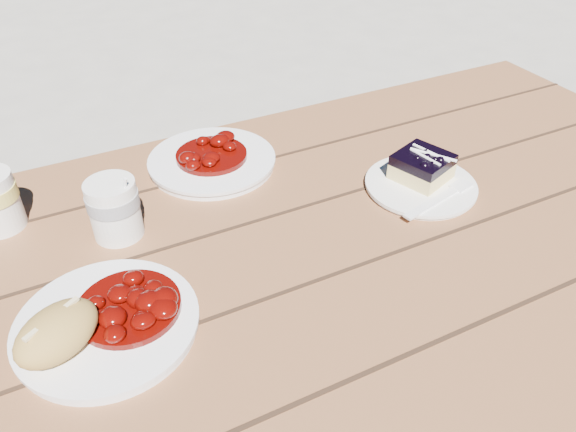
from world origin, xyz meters
name	(u,v)px	position (x,y,z in m)	size (l,w,h in m)	color
picnic_table	(179,364)	(0.00, 0.00, 0.59)	(2.00, 1.55, 0.75)	brown
main_plate	(108,325)	(-0.08, -0.04, 0.76)	(0.22, 0.22, 0.02)	white
goulash_stew	(127,298)	(-0.05, -0.03, 0.79)	(0.13, 0.13, 0.04)	#540603
bread_roll	(57,333)	(-0.14, -0.06, 0.79)	(0.11, 0.07, 0.06)	#B08B43
dessert_plate	(421,186)	(0.46, 0.04, 0.76)	(0.18, 0.18, 0.01)	white
blueberry_cake	(422,166)	(0.47, 0.05, 0.78)	(0.11, 0.11, 0.05)	#ECD480
fork_dessert	(432,203)	(0.44, -0.02, 0.76)	(0.03, 0.16, 0.01)	white
coffee_cup	(114,209)	(-0.03, 0.15, 0.80)	(0.07, 0.07, 0.09)	white
second_plate	(212,162)	(0.17, 0.27, 0.76)	(0.22, 0.22, 0.02)	white
second_stew	(211,148)	(0.17, 0.27, 0.79)	(0.13, 0.13, 0.04)	#540603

